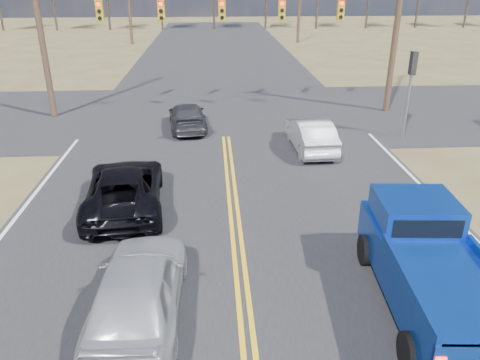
{
  "coord_description": "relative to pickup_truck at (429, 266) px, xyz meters",
  "views": [
    {
      "loc": [
        -0.63,
        -6.68,
        6.99
      ],
      "look_at": [
        0.14,
        5.68,
        1.5
      ],
      "focal_mm": 35.0,
      "sensor_mm": 36.0,
      "label": 1
    }
  ],
  "objects": [
    {
      "name": "road_main",
      "position": [
        -4.13,
        8.21,
        -1.01
      ],
      "size": [
        14.0,
        120.0,
        0.02
      ],
      "primitive_type": "cube",
      "color": "#28282B",
      "rests_on": "ground"
    },
    {
      "name": "road_cross",
      "position": [
        -4.13,
        16.21,
        -1.01
      ],
      "size": [
        120.0,
        12.0,
        0.02
      ],
      "primitive_type": "cube",
      "color": "#28282B",
      "rests_on": "ground"
    },
    {
      "name": "signal_gantry",
      "position": [
        -3.63,
        16.0,
        4.06
      ],
      "size": [
        19.6,
        4.83,
        10.0
      ],
      "color": "#473323",
      "rests_on": "ground"
    },
    {
      "name": "utility_poles",
      "position": [
        -4.13,
        15.21,
        4.22
      ],
      "size": [
        19.6,
        58.32,
        10.0
      ],
      "color": "#473323",
      "rests_on": "ground"
    },
    {
      "name": "pickup_truck",
      "position": [
        0.0,
        0.0,
        0.0
      ],
      "size": [
        2.53,
        5.66,
        2.08
      ],
      "rotation": [
        0.0,
        0.0,
        -0.07
      ],
      "color": "black",
      "rests_on": "ground"
    },
    {
      "name": "silver_suv",
      "position": [
        -6.43,
        -0.14,
        -0.22
      ],
      "size": [
        1.96,
        4.67,
        1.58
      ],
      "primitive_type": "imported",
      "rotation": [
        0.0,
        0.0,
        3.12
      ],
      "color": "#B5B8BD",
      "rests_on": "ground"
    },
    {
      "name": "black_suv",
      "position": [
        -7.61,
        5.3,
        -0.3
      ],
      "size": [
        2.78,
        5.25,
        1.41
      ],
      "primitive_type": "imported",
      "rotation": [
        0.0,
        0.0,
        3.23
      ],
      "color": "black",
      "rests_on": "ground"
    },
    {
      "name": "white_car_queue",
      "position": [
        -0.56,
        10.37,
        -0.31
      ],
      "size": [
        1.61,
        4.26,
        1.39
      ],
      "primitive_type": "imported",
      "rotation": [
        0.0,
        0.0,
        3.18
      ],
      "color": "#BDBDBD",
      "rests_on": "ground"
    },
    {
      "name": "dgrey_car_queue",
      "position": [
        -5.96,
        13.71,
        -0.4
      ],
      "size": [
        2.16,
        4.37,
        1.22
      ],
      "primitive_type": "imported",
      "rotation": [
        0.0,
        0.0,
        3.25
      ],
      "color": "#35353A",
      "rests_on": "ground"
    }
  ]
}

